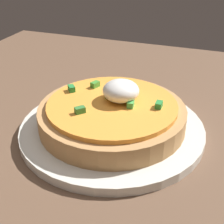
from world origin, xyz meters
TOP-DOWN VIEW (x-y plane):
  - dining_table at (0.00, 0.00)cm, footprint 95.36×71.58cm
  - plate at (7.30, -5.41)cm, footprint 25.19×25.19cm
  - pizza at (7.36, -5.44)cm, footprint 19.85×19.85cm

SIDE VIEW (x-z plane):
  - dining_table at x=0.00cm, z-range 0.00..2.78cm
  - plate at x=7.30cm, z-range 2.78..4.00cm
  - pizza at x=7.36cm, z-range 2.70..8.90cm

